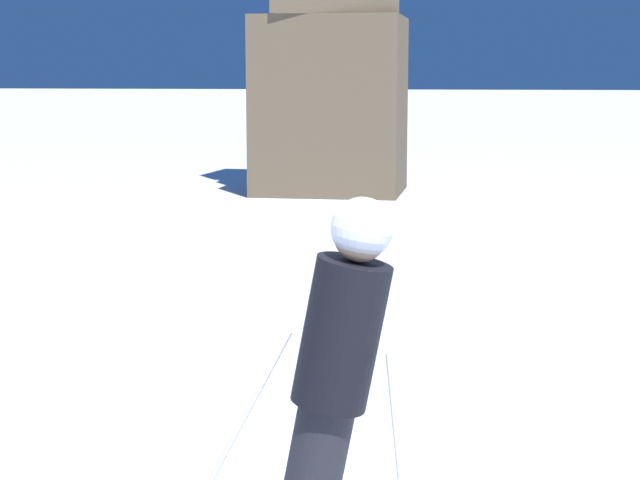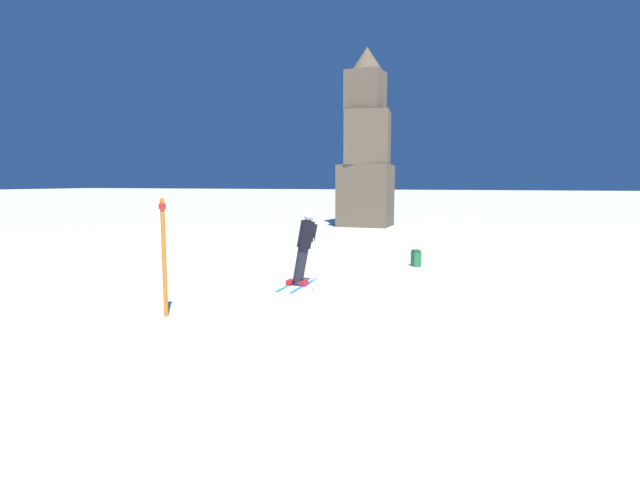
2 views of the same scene
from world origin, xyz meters
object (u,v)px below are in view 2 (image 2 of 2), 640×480
Objects in this scene: skier at (305,243)px; spare_backpack at (416,258)px; trail_marker at (164,253)px; rock_pillar at (366,153)px.

skier is 4.41m from spare_backpack.
skier is 3.81m from trail_marker.
rock_pillar is at bearing 98.04° from skier.
skier is 0.19× the size of rock_pillar.
trail_marker is (1.12, -20.27, -2.98)m from rock_pillar.
skier is 0.85× the size of trail_marker.
trail_marker is (-1.50, -3.50, 0.16)m from skier.
rock_pillar is 4.46× the size of trail_marker.
rock_pillar is at bearing 93.17° from trail_marker.
rock_pillar is 20.52m from trail_marker.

